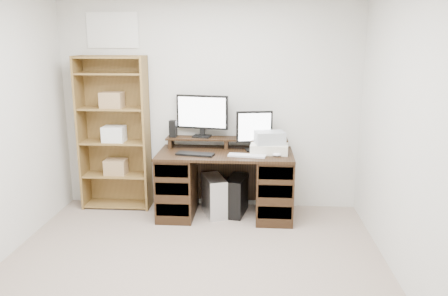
# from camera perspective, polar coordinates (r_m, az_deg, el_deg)

# --- Properties ---
(room) EXTENTS (3.54, 4.04, 2.54)m
(room) POSITION_cam_1_polar(r_m,az_deg,el_deg) (3.19, -5.63, 1.00)
(room) COLOR gray
(room) RESTS_ON ground
(desk) EXTENTS (1.50, 0.70, 0.75)m
(desk) POSITION_cam_1_polar(r_m,az_deg,el_deg) (4.97, 0.17, -4.58)
(desk) COLOR black
(desk) RESTS_ON ground
(riser_shelf) EXTENTS (1.40, 0.22, 0.12)m
(riser_shelf) POSITION_cam_1_polar(r_m,az_deg,el_deg) (5.05, 0.34, 1.05)
(riser_shelf) COLOR black
(riser_shelf) RESTS_ON desk
(monitor_wide) EXTENTS (0.61, 0.19, 0.49)m
(monitor_wide) POSITION_cam_1_polar(r_m,az_deg,el_deg) (5.06, -2.87, 4.50)
(monitor_wide) COLOR black
(monitor_wide) RESTS_ON riser_shelf
(monitor_small) EXTENTS (0.41, 0.18, 0.45)m
(monitor_small) POSITION_cam_1_polar(r_m,az_deg,el_deg) (4.93, 3.98, 2.48)
(monitor_small) COLOR black
(monitor_small) RESTS_ON desk
(speaker) EXTENTS (0.09, 0.09, 0.20)m
(speaker) POSITION_cam_1_polar(r_m,az_deg,el_deg) (5.10, -6.66, 2.52)
(speaker) COLOR black
(speaker) RESTS_ON riser_shelf
(keyboard_black) EXTENTS (0.43, 0.21, 0.02)m
(keyboard_black) POSITION_cam_1_polar(r_m,az_deg,el_deg) (4.75, -3.79, -0.81)
(keyboard_black) COLOR black
(keyboard_black) RESTS_ON desk
(keyboard_white) EXTENTS (0.42, 0.18, 0.02)m
(keyboard_white) POSITION_cam_1_polar(r_m,az_deg,el_deg) (4.70, 3.01, -1.00)
(keyboard_white) COLOR silver
(keyboard_white) RESTS_ON desk
(mouse) EXTENTS (0.11, 0.09, 0.04)m
(mouse) POSITION_cam_1_polar(r_m,az_deg,el_deg) (4.72, 6.91, -0.88)
(mouse) COLOR silver
(mouse) RESTS_ON desk
(printer) EXTENTS (0.43, 0.34, 0.10)m
(printer) POSITION_cam_1_polar(r_m,az_deg,el_deg) (4.87, 5.96, -0.01)
(printer) COLOR beige
(printer) RESTS_ON desk
(basket) EXTENTS (0.36, 0.28, 0.14)m
(basket) POSITION_cam_1_polar(r_m,az_deg,el_deg) (4.85, 5.99, 1.36)
(basket) COLOR #9AA1A4
(basket) RESTS_ON printer
(tower_silver) EXTENTS (0.34, 0.49, 0.45)m
(tower_silver) POSITION_cam_1_polar(r_m,az_deg,el_deg) (5.06, -1.31, -6.24)
(tower_silver) COLOR silver
(tower_silver) RESTS_ON ground
(tower_black) EXTENTS (0.26, 0.47, 0.44)m
(tower_black) POSITION_cam_1_polar(r_m,az_deg,el_deg) (5.08, 1.66, -6.21)
(tower_black) COLOR black
(tower_black) RESTS_ON ground
(bookshelf) EXTENTS (0.80, 0.30, 1.80)m
(bookshelf) POSITION_cam_1_polar(r_m,az_deg,el_deg) (5.29, -14.09, 2.04)
(bookshelf) COLOR olive
(bookshelf) RESTS_ON ground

